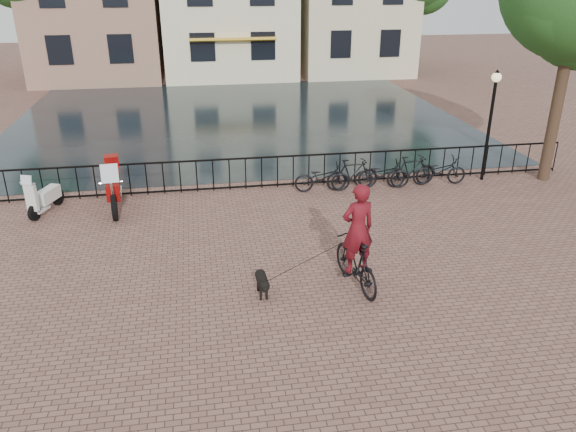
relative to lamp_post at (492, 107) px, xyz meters
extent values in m
plane|color=brown|center=(-7.20, -7.60, -2.38)|extent=(100.00, 100.00, 0.00)
plane|color=black|center=(-7.20, 9.70, -2.38)|extent=(20.00, 20.00, 0.00)
cube|color=black|center=(-7.20, 0.40, -1.38)|extent=(20.00, 0.05, 0.05)
cube|color=black|center=(-7.20, 0.40, -2.30)|extent=(20.00, 0.05, 0.05)
cube|color=gold|center=(-6.70, 17.70, 0.22)|extent=(5.00, 0.60, 0.15)
cylinder|color=black|center=(-18.20, 19.40, 0.77)|extent=(0.36, 0.36, 6.30)
cylinder|color=black|center=(2.00, -0.30, 0.42)|extent=(0.36, 0.36, 5.60)
cylinder|color=black|center=(4.80, 19.40, 0.60)|extent=(0.36, 0.36, 5.95)
cylinder|color=black|center=(0.00, 0.00, -0.78)|extent=(0.10, 0.10, 3.20)
sphere|color=beige|center=(0.00, 0.00, 0.92)|extent=(0.30, 0.30, 0.30)
imported|color=black|center=(-5.94, -5.87, -1.77)|extent=(0.93, 2.08, 1.21)
imported|color=#5A0D15|center=(-5.94, -5.87, -0.81)|extent=(0.96, 0.72, 2.37)
imported|color=black|center=(-5.40, -0.20, -1.93)|extent=(1.75, 0.71, 0.90)
imported|color=black|center=(-4.45, -0.20, -1.88)|extent=(1.69, 0.57, 1.00)
imported|color=black|center=(-3.50, -0.20, -1.93)|extent=(1.78, 0.81, 0.90)
imported|color=black|center=(-2.55, -0.20, -1.88)|extent=(1.71, 0.68, 1.00)
imported|color=black|center=(-1.60, -0.20, -1.93)|extent=(1.75, 0.70, 0.90)
camera|label=1|loc=(-9.10, -16.02, 3.91)|focal=35.00mm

